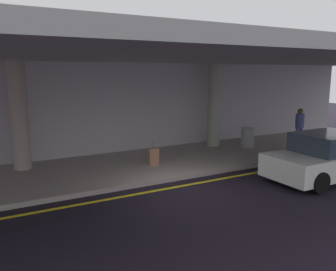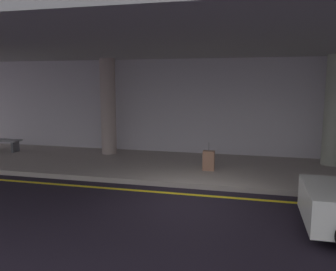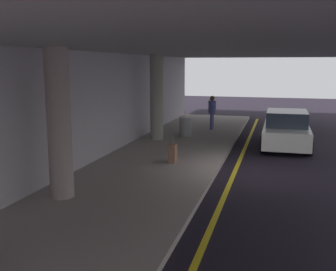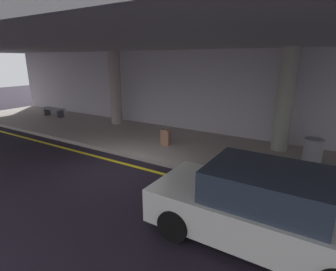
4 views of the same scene
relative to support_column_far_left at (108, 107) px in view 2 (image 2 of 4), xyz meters
name	(u,v)px [view 2 (image 2 of 4)]	position (x,y,z in m)	size (l,w,h in m)	color
ground_plane	(190,201)	(4.00, -4.33, -1.97)	(60.00, 60.00, 0.00)	black
sidewalk	(207,168)	(4.00, -1.23, -1.90)	(26.00, 4.20, 0.15)	#9D928A
lane_stripe_yellow	(194,195)	(4.00, -3.82, -1.97)	(26.00, 0.14, 0.01)	yellow
support_column_far_left	(108,107)	(0.00, 0.00, 0.00)	(0.58, 0.58, 3.65)	gray
support_column_left_mid	(333,111)	(8.00, 0.00, 0.00)	(0.58, 0.58, 3.65)	gray
ceiling_overhang	(207,47)	(4.00, -1.73, 1.97)	(28.00, 13.20, 0.30)	#969696
terminal_back_wall	(215,109)	(4.00, 1.02, -0.07)	(26.00, 0.30, 3.80)	#B3ACB6
suitcase_upright_primary	(209,161)	(4.12, -1.75, -1.51)	(0.36, 0.22, 0.90)	#94664F
bench_metal	(2,143)	(-4.37, -0.66, -1.47)	(1.60, 0.50, 0.48)	slate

